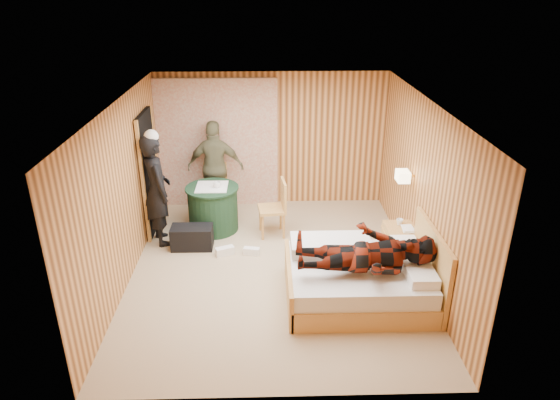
{
  "coord_description": "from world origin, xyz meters",
  "views": [
    {
      "loc": [
        -0.1,
        -6.41,
        3.97
      ],
      "look_at": [
        0.08,
        0.19,
        1.05
      ],
      "focal_mm": 32.0,
      "sensor_mm": 36.0,
      "label": 1
    }
  ],
  "objects_px": {
    "wall_lamp": "(403,176)",
    "round_table": "(213,208)",
    "man_on_bed": "(368,244)",
    "chair_near": "(277,204)",
    "chair_far": "(216,185)",
    "duffel_bag": "(192,237)",
    "nightstand": "(400,246)",
    "man_at_table": "(216,167)",
    "woman_standing": "(157,190)",
    "bed": "(359,278)"
  },
  "relations": [
    {
      "from": "man_on_bed",
      "to": "bed",
      "type": "bearing_deg",
      "value": 95.24
    },
    {
      "from": "wall_lamp",
      "to": "round_table",
      "type": "xyz_separation_m",
      "value": [
        -2.95,
        0.9,
        -0.9
      ]
    },
    {
      "from": "nightstand",
      "to": "woman_standing",
      "type": "bearing_deg",
      "value": 167.29
    },
    {
      "from": "chair_near",
      "to": "man_at_table",
      "type": "bearing_deg",
      "value": -138.2
    },
    {
      "from": "duffel_bag",
      "to": "chair_near",
      "type": "bearing_deg",
      "value": 18.02
    },
    {
      "from": "chair_far",
      "to": "chair_near",
      "type": "distance_m",
      "value": 1.43
    },
    {
      "from": "duffel_bag",
      "to": "man_at_table",
      "type": "distance_m",
      "value": 1.59
    },
    {
      "from": "chair_near",
      "to": "woman_standing",
      "type": "relative_size",
      "value": 0.53
    },
    {
      "from": "woman_standing",
      "to": "chair_far",
      "type": "bearing_deg",
      "value": -60.74
    },
    {
      "from": "chair_near",
      "to": "duffel_bag",
      "type": "xyz_separation_m",
      "value": [
        -1.37,
        -0.44,
        -0.38
      ]
    },
    {
      "from": "woman_standing",
      "to": "man_at_table",
      "type": "height_order",
      "value": "woman_standing"
    },
    {
      "from": "nightstand",
      "to": "chair_near",
      "type": "bearing_deg",
      "value": 150.39
    },
    {
      "from": "bed",
      "to": "man_on_bed",
      "type": "height_order",
      "value": "man_on_bed"
    },
    {
      "from": "round_table",
      "to": "woman_standing",
      "type": "bearing_deg",
      "value": -153.58
    },
    {
      "from": "bed",
      "to": "chair_far",
      "type": "xyz_separation_m",
      "value": [
        -2.16,
        2.8,
        0.24
      ]
    },
    {
      "from": "wall_lamp",
      "to": "man_at_table",
      "type": "xyz_separation_m",
      "value": [
        -2.95,
        1.65,
        -0.44
      ]
    },
    {
      "from": "wall_lamp",
      "to": "bed",
      "type": "distance_m",
      "value": 1.75
    },
    {
      "from": "duffel_bag",
      "to": "wall_lamp",
      "type": "bearing_deg",
      "value": -4.05
    },
    {
      "from": "woman_standing",
      "to": "man_at_table",
      "type": "relative_size",
      "value": 1.06
    },
    {
      "from": "duffel_bag",
      "to": "woman_standing",
      "type": "height_order",
      "value": "woman_standing"
    },
    {
      "from": "chair_near",
      "to": "duffel_bag",
      "type": "bearing_deg",
      "value": -78.78
    },
    {
      "from": "bed",
      "to": "man_at_table",
      "type": "height_order",
      "value": "man_at_table"
    },
    {
      "from": "round_table",
      "to": "duffel_bag",
      "type": "relative_size",
      "value": 1.37
    },
    {
      "from": "chair_far",
      "to": "chair_near",
      "type": "height_order",
      "value": "chair_near"
    },
    {
      "from": "chair_near",
      "to": "man_at_table",
      "type": "relative_size",
      "value": 0.56
    },
    {
      "from": "chair_near",
      "to": "nightstand",
      "type": "bearing_deg",
      "value": 53.9
    },
    {
      "from": "round_table",
      "to": "man_on_bed",
      "type": "relative_size",
      "value": 0.51
    },
    {
      "from": "bed",
      "to": "woman_standing",
      "type": "height_order",
      "value": "woman_standing"
    },
    {
      "from": "wall_lamp",
      "to": "man_on_bed",
      "type": "xyz_separation_m",
      "value": [
        -0.77,
        -1.41,
        -0.36
      ]
    },
    {
      "from": "wall_lamp",
      "to": "chair_far",
      "type": "height_order",
      "value": "wall_lamp"
    },
    {
      "from": "chair_near",
      "to": "man_on_bed",
      "type": "bearing_deg",
      "value": 20.99
    },
    {
      "from": "wall_lamp",
      "to": "duffel_bag",
      "type": "xyz_separation_m",
      "value": [
        -3.24,
        0.25,
        -1.11
      ]
    },
    {
      "from": "bed",
      "to": "man_on_bed",
      "type": "relative_size",
      "value": 1.1
    },
    {
      "from": "nightstand",
      "to": "man_at_table",
      "type": "height_order",
      "value": "man_at_table"
    },
    {
      "from": "man_at_table",
      "to": "man_on_bed",
      "type": "height_order",
      "value": "man_on_bed"
    },
    {
      "from": "nightstand",
      "to": "man_on_bed",
      "type": "height_order",
      "value": "man_on_bed"
    },
    {
      "from": "man_on_bed",
      "to": "nightstand",
      "type": "bearing_deg",
      "value": 55.52
    },
    {
      "from": "round_table",
      "to": "chair_far",
      "type": "distance_m",
      "value": 0.72
    },
    {
      "from": "wall_lamp",
      "to": "nightstand",
      "type": "xyz_separation_m",
      "value": [
        -0.04,
        -0.35,
        -0.99
      ]
    },
    {
      "from": "nightstand",
      "to": "bed",
      "type": "bearing_deg",
      "value": -131.9
    },
    {
      "from": "chair_far",
      "to": "chair_near",
      "type": "bearing_deg",
      "value": -44.89
    },
    {
      "from": "nightstand",
      "to": "duffel_bag",
      "type": "bearing_deg",
      "value": 169.42
    },
    {
      "from": "chair_near",
      "to": "bed",
      "type": "bearing_deg",
      "value": 23.28
    },
    {
      "from": "round_table",
      "to": "man_at_table",
      "type": "relative_size",
      "value": 0.52
    },
    {
      "from": "wall_lamp",
      "to": "man_at_table",
      "type": "bearing_deg",
      "value": 150.74
    },
    {
      "from": "woman_standing",
      "to": "chair_near",
      "type": "bearing_deg",
      "value": -108.81
    },
    {
      "from": "chair_far",
      "to": "man_on_bed",
      "type": "xyz_separation_m",
      "value": [
        2.18,
        -3.02,
        0.4
      ]
    },
    {
      "from": "wall_lamp",
      "to": "chair_near",
      "type": "bearing_deg",
      "value": 159.82
    },
    {
      "from": "chair_far",
      "to": "man_at_table",
      "type": "bearing_deg",
      "value": 76.69
    },
    {
      "from": "wall_lamp",
      "to": "chair_far",
      "type": "xyz_separation_m",
      "value": [
        -2.96,
        1.61,
        -0.76
      ]
    }
  ]
}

